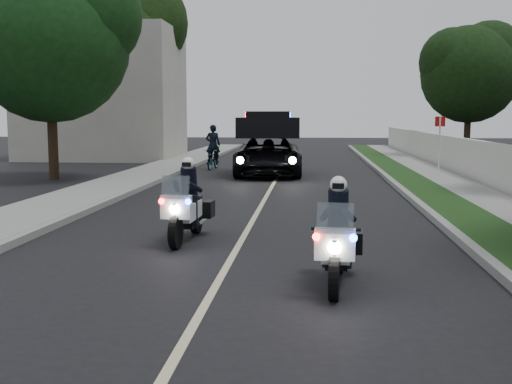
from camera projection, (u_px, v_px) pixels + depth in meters
The scene contains 17 objects.
ground at pixel (206, 303), 8.00m from camera, with size 120.00×120.00×0.00m, color black.
curb_right at pixel (412, 198), 17.52m from camera, with size 0.20×60.00×0.15m, color gray.
grass_verge at pixel (437, 198), 17.46m from camera, with size 1.20×60.00×0.16m, color #193814.
sidewalk_right at pixel (486, 199), 17.34m from camera, with size 1.40×60.00×0.16m, color gray.
curb_left at pixel (124, 195), 18.24m from camera, with size 0.20×60.00×0.15m, color gray.
sidewalk_left at pixel (87, 194), 18.33m from camera, with size 2.00×60.00×0.16m, color gray.
building_far at pixel (103, 94), 34.16m from camera, with size 8.00×6.00×7.00m, color #A8A396.
lane_marking at pixel (265, 199), 17.88m from camera, with size 0.12×50.00×0.01m, color #BFB78C.
police_moto_left at pixel (187, 240), 11.99m from camera, with size 0.65×1.87×1.59m, color silver, non-canonical shape.
police_moto_right at pixel (337, 285), 8.87m from camera, with size 0.63×1.80×1.53m, color silver, non-canonical shape.
police_suv at pixel (268, 175), 25.12m from camera, with size 2.57×5.54×2.69m, color black.
bicycle at pixel (213, 169), 27.78m from camera, with size 0.59×1.68×0.88m, color black.
cyclist at pixel (213, 169), 27.78m from camera, with size 0.63×0.42×1.76m, color black.
sign_post at pixel (438, 179), 23.38m from camera, with size 0.38×0.38×2.40m, color #AC0C22, non-canonical shape.
tree_right_e at pixel (466, 158), 35.46m from camera, with size 5.38×5.38×8.97m, color black, non-canonical shape.
tree_left_near at pixel (54, 179), 23.46m from camera, with size 5.81×5.81×9.69m, color #133812, non-canonical shape.
tree_left_far at pixel (115, 158), 35.28m from camera, with size 7.20×7.20×11.99m, color black, non-canonical shape.
Camera 1 is at (1.32, -7.68, 2.37)m, focal length 44.25 mm.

